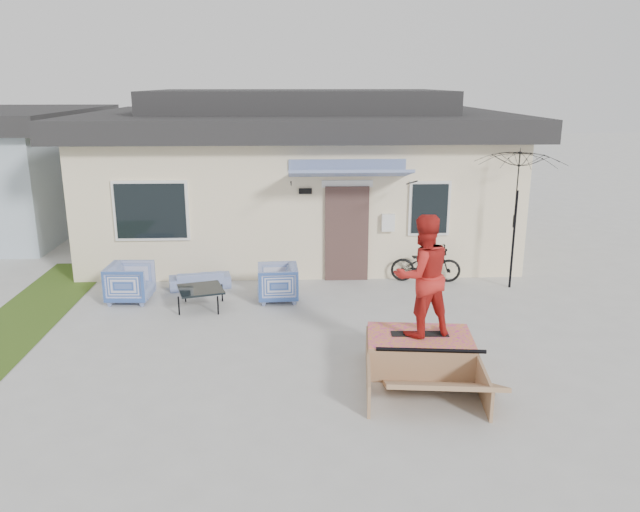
{
  "coord_description": "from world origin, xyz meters",
  "views": [
    {
      "loc": [
        -0.15,
        -8.76,
        4.26
      ],
      "look_at": [
        0.3,
        1.8,
        1.3
      ],
      "focal_mm": 35.01,
      "sensor_mm": 36.0,
      "label": 1
    }
  ],
  "objects_px": {
    "patio_umbrella": "(516,207)",
    "skateboard": "(420,333)",
    "skater": "(423,273)",
    "bicycle": "(426,260)",
    "loveseat": "(200,276)",
    "armchair_left": "(130,281)",
    "coffee_table": "(201,298)",
    "skate_ramp": "(419,352)",
    "armchair_right": "(277,281)"
  },
  "relations": [
    {
      "from": "coffee_table",
      "to": "patio_umbrella",
      "type": "bearing_deg",
      "value": 8.84
    },
    {
      "from": "skater",
      "to": "skate_ramp",
      "type": "bearing_deg",
      "value": 68.14
    },
    {
      "from": "bicycle",
      "to": "skate_ramp",
      "type": "relative_size",
      "value": 0.73
    },
    {
      "from": "bicycle",
      "to": "skate_ramp",
      "type": "xyz_separation_m",
      "value": [
        -0.99,
        -4.3,
        -0.23
      ]
    },
    {
      "from": "skater",
      "to": "loveseat",
      "type": "bearing_deg",
      "value": -61.53
    },
    {
      "from": "armchair_left",
      "to": "patio_umbrella",
      "type": "distance_m",
      "value": 8.03
    },
    {
      "from": "patio_umbrella",
      "to": "skateboard",
      "type": "height_order",
      "value": "patio_umbrella"
    },
    {
      "from": "armchair_right",
      "to": "skateboard",
      "type": "distance_m",
      "value": 3.87
    },
    {
      "from": "skateboard",
      "to": "skater",
      "type": "relative_size",
      "value": 0.47
    },
    {
      "from": "skater",
      "to": "coffee_table",
      "type": "bearing_deg",
      "value": -52.35
    },
    {
      "from": "armchair_left",
      "to": "armchair_right",
      "type": "bearing_deg",
      "value": -89.06
    },
    {
      "from": "armchair_right",
      "to": "loveseat",
      "type": "bearing_deg",
      "value": -120.45
    },
    {
      "from": "loveseat",
      "to": "skater",
      "type": "relative_size",
      "value": 0.69
    },
    {
      "from": "armchair_right",
      "to": "skateboard",
      "type": "xyz_separation_m",
      "value": [
        2.25,
        -3.15,
        0.15
      ]
    },
    {
      "from": "coffee_table",
      "to": "skateboard",
      "type": "bearing_deg",
      "value": -36.49
    },
    {
      "from": "bicycle",
      "to": "loveseat",
      "type": "bearing_deg",
      "value": 99.3
    },
    {
      "from": "armchair_right",
      "to": "bicycle",
      "type": "height_order",
      "value": "bicycle"
    },
    {
      "from": "armchair_left",
      "to": "armchair_right",
      "type": "distance_m",
      "value": 2.95
    },
    {
      "from": "armchair_left",
      "to": "skater",
      "type": "height_order",
      "value": "skater"
    },
    {
      "from": "patio_umbrella",
      "to": "skate_ramp",
      "type": "xyz_separation_m",
      "value": [
        -2.72,
        -3.81,
        -1.49
      ]
    },
    {
      "from": "armchair_right",
      "to": "skater",
      "type": "height_order",
      "value": "skater"
    },
    {
      "from": "armchair_left",
      "to": "bicycle",
      "type": "bearing_deg",
      "value": -78.06
    },
    {
      "from": "patio_umbrella",
      "to": "skater",
      "type": "xyz_separation_m",
      "value": [
        -2.71,
        -3.76,
        -0.24
      ]
    },
    {
      "from": "skateboard",
      "to": "skater",
      "type": "xyz_separation_m",
      "value": [
        0.0,
        0.0,
        0.96
      ]
    },
    {
      "from": "loveseat",
      "to": "skate_ramp",
      "type": "distance_m",
      "value": 5.65
    },
    {
      "from": "armchair_right",
      "to": "skate_ramp",
      "type": "bearing_deg",
      "value": 31.98
    },
    {
      "from": "bicycle",
      "to": "skater",
      "type": "relative_size",
      "value": 0.82
    },
    {
      "from": "loveseat",
      "to": "skateboard",
      "type": "xyz_separation_m",
      "value": [
        3.92,
        -4.02,
        0.3
      ]
    },
    {
      "from": "armchair_right",
      "to": "bicycle",
      "type": "xyz_separation_m",
      "value": [
        3.23,
        1.1,
        0.09
      ]
    },
    {
      "from": "patio_umbrella",
      "to": "skater",
      "type": "relative_size",
      "value": 1.18
    },
    {
      "from": "bicycle",
      "to": "skateboard",
      "type": "relative_size",
      "value": 1.76
    },
    {
      "from": "armchair_left",
      "to": "loveseat",
      "type": "bearing_deg",
      "value": -55.68
    },
    {
      "from": "coffee_table",
      "to": "bicycle",
      "type": "xyz_separation_m",
      "value": [
        4.71,
        1.49,
        0.29
      ]
    },
    {
      "from": "coffee_table",
      "to": "bicycle",
      "type": "relative_size",
      "value": 0.54
    },
    {
      "from": "armchair_left",
      "to": "skateboard",
      "type": "bearing_deg",
      "value": -119.26
    },
    {
      "from": "armchair_right",
      "to": "patio_umbrella",
      "type": "height_order",
      "value": "patio_umbrella"
    },
    {
      "from": "loveseat",
      "to": "armchair_right",
      "type": "bearing_deg",
      "value": 140.57
    },
    {
      "from": "skate_ramp",
      "to": "skater",
      "type": "distance_m",
      "value": 1.25
    },
    {
      "from": "loveseat",
      "to": "coffee_table",
      "type": "height_order",
      "value": "loveseat"
    },
    {
      "from": "coffee_table",
      "to": "bicycle",
      "type": "distance_m",
      "value": 4.95
    },
    {
      "from": "skate_ramp",
      "to": "skater",
      "type": "bearing_deg",
      "value": 90.0
    },
    {
      "from": "patio_umbrella",
      "to": "skate_ramp",
      "type": "distance_m",
      "value": 4.91
    },
    {
      "from": "patio_umbrella",
      "to": "skateboard",
      "type": "bearing_deg",
      "value": -125.83
    },
    {
      "from": "loveseat",
      "to": "skater",
      "type": "height_order",
      "value": "skater"
    },
    {
      "from": "skater",
      "to": "armchair_left",
      "type": "bearing_deg",
      "value": -47.8
    },
    {
      "from": "patio_umbrella",
      "to": "coffee_table",
      "type": "bearing_deg",
      "value": -171.16
    },
    {
      "from": "bicycle",
      "to": "patio_umbrella",
      "type": "relative_size",
      "value": 0.69
    },
    {
      "from": "bicycle",
      "to": "skateboard",
      "type": "xyz_separation_m",
      "value": [
        -0.98,
        -4.24,
        0.06
      ]
    },
    {
      "from": "coffee_table",
      "to": "skater",
      "type": "bearing_deg",
      "value": -36.49
    },
    {
      "from": "coffee_table",
      "to": "skater",
      "type": "xyz_separation_m",
      "value": [
        3.73,
        -2.76,
        1.31
      ]
    }
  ]
}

